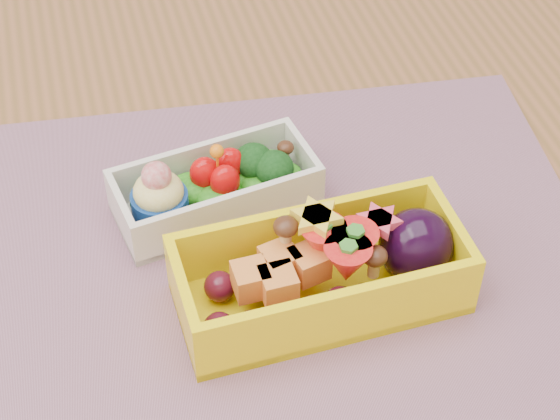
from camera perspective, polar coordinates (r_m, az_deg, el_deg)
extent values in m
cube|color=brown|center=(0.69, -4.14, -3.31)|extent=(1.20, 0.80, 0.04)
cylinder|color=brown|center=(1.34, 16.69, 1.05)|extent=(0.06, 0.06, 0.71)
cube|color=gray|center=(0.66, -0.51, -2.78)|extent=(0.49, 0.40, 0.00)
cube|color=silver|center=(0.68, -3.95, 1.29)|extent=(0.15, 0.09, 0.04)
ellipsoid|color=green|center=(0.69, -3.93, 0.95)|extent=(0.14, 0.08, 0.02)
cylinder|color=navy|center=(0.67, -7.30, 0.12)|extent=(0.04, 0.04, 0.03)
sphere|color=red|center=(0.65, -7.55, 2.06)|extent=(0.02, 0.02, 0.02)
ellipsoid|color=red|center=(0.68, -4.62, 2.24)|extent=(0.02, 0.02, 0.03)
ellipsoid|color=red|center=(0.67, -3.38, 1.76)|extent=(0.02, 0.02, 0.03)
ellipsoid|color=red|center=(0.68, -3.06, 2.81)|extent=(0.02, 0.02, 0.03)
sphere|color=orange|center=(0.66, -3.88, 3.60)|extent=(0.01, 0.01, 0.01)
ellipsoid|color=black|center=(0.69, -1.62, 3.03)|extent=(0.03, 0.03, 0.02)
ellipsoid|color=black|center=(0.68, -0.37, 2.57)|extent=(0.03, 0.03, 0.02)
ellipsoid|color=#3F2111|center=(0.69, 0.34, 3.83)|extent=(0.01, 0.01, 0.01)
cube|color=yellow|center=(0.62, 2.50, -3.94)|extent=(0.19, 0.09, 0.05)
ellipsoid|color=#490D1E|center=(0.61, -0.85, -5.59)|extent=(0.10, 0.05, 0.02)
cube|color=orange|center=(0.61, -0.09, -3.79)|extent=(0.05, 0.04, 0.02)
cone|color=red|center=(0.61, 2.60, -2.03)|extent=(0.03, 0.03, 0.03)
cone|color=red|center=(0.61, 4.54, -2.39)|extent=(0.03, 0.03, 0.03)
cone|color=red|center=(0.60, 4.11, -3.33)|extent=(0.03, 0.03, 0.03)
cylinder|color=yellow|center=(0.60, 2.25, -0.46)|extent=(0.04, 0.04, 0.01)
cylinder|color=#E53F5B|center=(0.61, 6.07, -0.68)|extent=(0.03, 0.03, 0.01)
ellipsoid|color=#3F2111|center=(0.62, 0.35, -2.18)|extent=(0.02, 0.02, 0.01)
ellipsoid|color=#3F2111|center=(0.61, 5.75, -3.38)|extent=(0.02, 0.02, 0.01)
ellipsoid|color=black|center=(0.63, 8.30, -2.18)|extent=(0.05, 0.05, 0.05)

